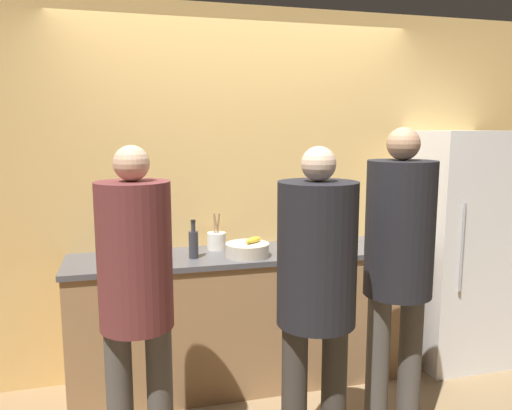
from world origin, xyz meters
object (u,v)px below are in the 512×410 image
(fruit_bowl, at_px, (248,250))
(bottle_dark, at_px, (193,243))
(person_center, at_px, (316,280))
(cup_black, at_px, (121,249))
(utensil_crock, at_px, (217,240))
(bottle_clear, at_px, (291,235))
(person_right, at_px, (399,255))
(person_left, at_px, (136,287))
(refrigerator, at_px, (456,247))

(fruit_bowl, bearing_deg, bottle_dark, 172.06)
(person_center, relative_size, fruit_bowl, 5.86)
(cup_black, bearing_deg, fruit_bowl, -17.52)
(utensil_crock, xyz_separation_m, bottle_dark, (-0.19, -0.20, 0.04))
(bottle_clear, distance_m, cup_black, 1.18)
(person_right, xyz_separation_m, utensil_crock, (-0.84, 0.96, -0.08))
(person_right, bearing_deg, utensil_crock, 131.21)
(bottle_dark, bearing_deg, cup_black, 155.77)
(person_left, xyz_separation_m, fruit_bowl, (0.73, 0.71, -0.03))
(person_right, relative_size, cup_black, 21.14)
(utensil_crock, bearing_deg, person_center, -75.64)
(person_center, bearing_deg, person_left, 168.61)
(bottle_clear, relative_size, cup_black, 2.21)
(refrigerator, relative_size, person_right, 0.99)
(refrigerator, relative_size, utensil_crock, 6.93)
(person_left, bearing_deg, refrigerator, 18.37)
(person_center, xyz_separation_m, utensil_crock, (-0.29, 1.13, -0.03))
(person_left, relative_size, bottle_dark, 6.69)
(refrigerator, relative_size, fruit_bowl, 6.10)
(person_left, bearing_deg, person_center, -11.39)
(person_right, xyz_separation_m, cup_black, (-1.48, 0.97, -0.10))
(person_center, distance_m, fruit_bowl, 0.90)
(refrigerator, distance_m, person_center, 1.79)
(fruit_bowl, xyz_separation_m, bottle_dark, (-0.35, 0.05, 0.05))
(person_left, relative_size, bottle_clear, 9.10)
(bottle_clear, distance_m, bottle_dark, 0.75)
(bottle_clear, height_order, bottle_dark, bottle_dark)
(refrigerator, height_order, bottle_clear, refrigerator)
(utensil_crock, xyz_separation_m, bottle_clear, (0.54, -0.01, 0.01))
(person_left, xyz_separation_m, utensil_crock, (0.57, 0.96, -0.02))
(refrigerator, xyz_separation_m, cup_black, (-2.44, 0.18, 0.10))
(refrigerator, height_order, cup_black, refrigerator)
(refrigerator, distance_m, fruit_bowl, 1.64)
(person_right, distance_m, cup_black, 1.77)
(utensil_crock, bearing_deg, bottle_dark, -133.12)
(person_center, height_order, bottle_dark, person_center)
(person_left, distance_m, bottle_dark, 0.85)
(person_right, bearing_deg, bottle_dark, 143.48)
(utensil_crock, distance_m, bottle_clear, 0.54)
(utensil_crock, relative_size, bottle_clear, 1.36)
(bottle_clear, bearing_deg, refrigerator, -7.68)
(person_left, bearing_deg, person_right, 0.04)
(bottle_dark, bearing_deg, person_left, -116.53)
(refrigerator, distance_m, person_right, 1.26)
(fruit_bowl, distance_m, utensil_crock, 0.30)
(fruit_bowl, xyz_separation_m, bottle_clear, (0.38, 0.24, 0.03))
(utensil_crock, height_order, bottle_clear, utensil_crock)
(person_left, relative_size, person_center, 1.00)
(fruit_bowl, bearing_deg, bottle_clear, 32.36)
(person_left, distance_m, fruit_bowl, 1.02)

